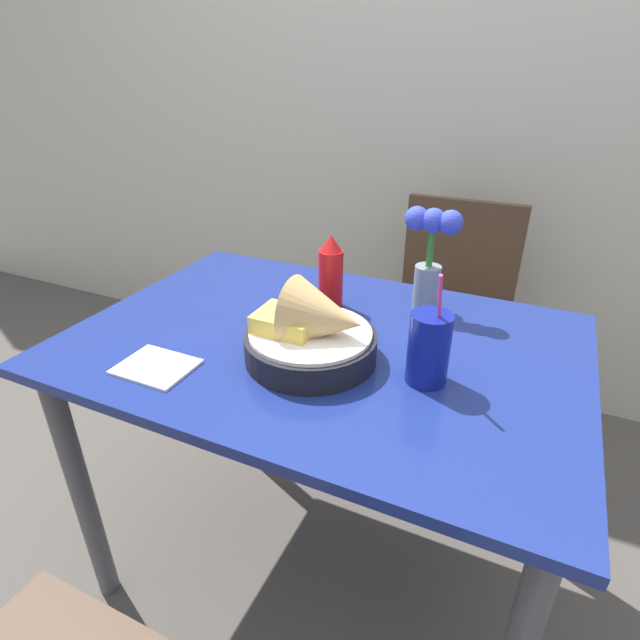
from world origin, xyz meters
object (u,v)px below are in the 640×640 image
Objects in this scene: drink_cup at (429,351)px; flower_vase at (430,252)px; ketchup_bottle at (331,273)px; food_basket at (315,333)px; chair_far_window at (450,305)px.

flower_vase reaches higher than drink_cup.
drink_cup reaches higher than ketchup_bottle.
food_basket is 0.23m from drink_cup.
chair_far_window is 3.44× the size of flower_vase.
ketchup_bottle is at bearing 106.80° from food_basket.
food_basket is 1.16× the size of drink_cup.
food_basket is (-0.13, -0.85, 0.28)m from chair_far_window.
flower_vase is (0.02, -0.52, 0.36)m from chair_far_window.
flower_vase is (0.22, 0.09, 0.06)m from ketchup_bottle.
ketchup_bottle is at bearing -108.34° from chair_far_window.
drink_cup is (0.22, 0.02, 0.01)m from food_basket.
ketchup_bottle is 0.79× the size of drink_cup.
chair_far_window is at bearing 91.91° from flower_vase.
chair_far_window is 0.88m from drink_cup.
drink_cup is 0.33m from flower_vase.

